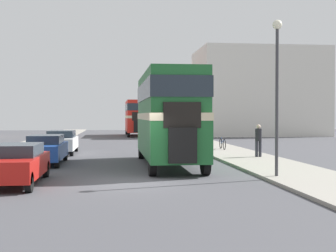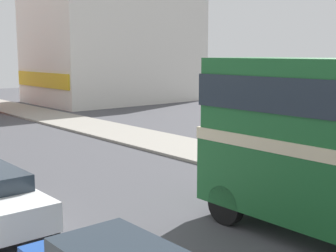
# 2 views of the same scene
# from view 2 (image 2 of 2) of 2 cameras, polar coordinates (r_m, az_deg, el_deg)

# --- Properties ---
(bicycle_on_pavement) EXTENTS (0.05, 1.76, 0.78)m
(bicycle_on_pavement) POSITION_cam_2_polar(r_m,az_deg,el_deg) (20.00, 7.85, -2.72)
(bicycle_on_pavement) COLOR black
(bicycle_on_pavement) RESTS_ON sidewalk_right
(shop_building_block) EXTENTS (14.66, 9.91, 10.24)m
(shop_building_block) POSITION_cam_2_polar(r_m,az_deg,el_deg) (44.28, -6.55, 9.67)
(shop_building_block) COLOR silver
(shop_building_block) RESTS_ON ground_plane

